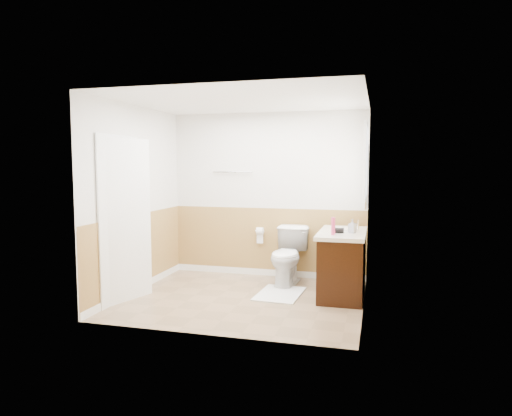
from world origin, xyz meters
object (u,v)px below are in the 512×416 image
(toilet, at_px, (288,256))
(bath_mat, at_px, (280,294))
(vanity_cabinet, at_px, (343,265))
(soap_dispenser, at_px, (352,226))
(lotion_bottle, at_px, (333,226))

(toilet, height_order, bath_mat, toilet)
(vanity_cabinet, relative_size, soap_dispenser, 6.21)
(bath_mat, bearing_deg, vanity_cabinet, 12.89)
(toilet, bearing_deg, soap_dispenser, -23.44)
(lotion_bottle, bearing_deg, soap_dispenser, 47.16)
(soap_dispenser, bearing_deg, lotion_bottle, -132.84)
(lotion_bottle, distance_m, soap_dispenser, 0.32)
(bath_mat, height_order, vanity_cabinet, vanity_cabinet)
(toilet, bearing_deg, lotion_bottle, -41.70)
(vanity_cabinet, height_order, lotion_bottle, lotion_bottle)
(lotion_bottle, bearing_deg, toilet, 134.98)
(bath_mat, xyz_separation_m, soap_dispenser, (0.92, 0.08, 0.93))
(bath_mat, xyz_separation_m, lotion_bottle, (0.70, -0.15, 0.95))
(toilet, relative_size, soap_dispenser, 4.62)
(toilet, relative_size, lotion_bottle, 3.72)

